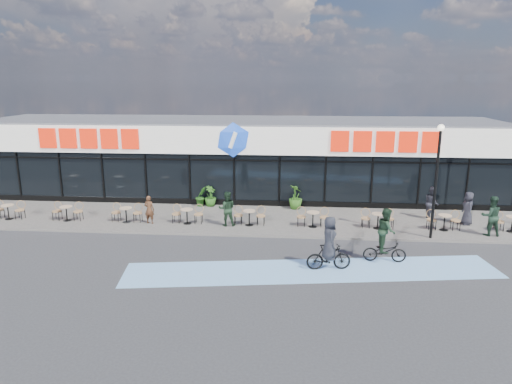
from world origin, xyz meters
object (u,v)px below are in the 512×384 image
at_px(lamp_post, 437,172).
at_px(potted_plant_right, 295,197).
at_px(cyclist_b, 385,240).
at_px(cyclist_a, 329,248).
at_px(patron_left, 149,210).
at_px(pedestrian_a, 468,208).
at_px(bistro_set_0, 9,210).
at_px(pedestrian_b, 432,203).
at_px(pedestrian_c, 491,216).
at_px(potted_plant_left, 201,196).
at_px(patron_right, 227,209).
at_px(potted_plant_mid, 210,196).

relative_size(lamp_post, potted_plant_right, 3.80).
bearing_deg(potted_plant_right, cyclist_b, -63.42).
height_order(potted_plant_right, cyclist_a, cyclist_a).
xyz_separation_m(patron_left, pedestrian_a, (15.42, 1.10, 0.11)).
relative_size(bistro_set_0, pedestrian_a, 0.95).
bearing_deg(pedestrian_a, pedestrian_b, -120.44).
bearing_deg(potted_plant_right, pedestrian_c, -22.70).
height_order(bistro_set_0, pedestrian_a, pedestrian_a).
xyz_separation_m(cyclist_a, cyclist_b, (2.25, 0.96, 0.05)).
height_order(pedestrian_b, pedestrian_c, pedestrian_c).
xyz_separation_m(potted_plant_right, patron_left, (-7.11, -3.20, 0.04)).
height_order(potted_plant_left, patron_left, patron_left).
xyz_separation_m(patron_left, patron_right, (3.82, -0.03, 0.15)).
height_order(patron_left, pedestrian_a, pedestrian_a).
bearing_deg(bistro_set_0, pedestrian_a, 2.30).
xyz_separation_m(potted_plant_left, cyclist_a, (6.45, -8.00, 0.21)).
bearing_deg(pedestrian_b, bistro_set_0, 94.46).
xyz_separation_m(lamp_post, pedestrian_a, (2.30, 2.14, -2.19)).
relative_size(bistro_set_0, potted_plant_mid, 1.35).
bearing_deg(pedestrian_a, lamp_post, -47.43).
distance_m(lamp_post, cyclist_a, 6.42).
xyz_separation_m(pedestrian_a, pedestrian_b, (-1.47, 0.85, 0.01)).
bearing_deg(potted_plant_right, lamp_post, -35.25).
bearing_deg(pedestrian_b, pedestrian_c, -141.87).
distance_m(potted_plant_mid, pedestrian_c, 13.98).
distance_m(bistro_set_0, pedestrian_c, 23.19).
relative_size(potted_plant_left, potted_plant_right, 0.83).
bearing_deg(pedestrian_b, potted_plant_right, 79.37).
xyz_separation_m(bistro_set_0, pedestrian_c, (23.18, -0.65, 0.46)).
relative_size(bistro_set_0, patron_right, 0.91).
distance_m(patron_left, cyclist_b, 11.22).
relative_size(potted_plant_left, cyclist_a, 0.53).
distance_m(patron_left, pedestrian_a, 15.46).
distance_m(pedestrian_a, cyclist_b, 6.83).
bearing_deg(potted_plant_left, cyclist_a, -51.11).
bearing_deg(potted_plant_mid, patron_left, -125.81).
bearing_deg(potted_plant_left, patron_left, -119.68).
relative_size(patron_right, cyclist_a, 0.81).
xyz_separation_m(patron_left, cyclist_a, (8.33, -4.69, 0.06)).
xyz_separation_m(patron_left, cyclist_b, (10.58, -3.73, 0.11)).
bearing_deg(patron_right, potted_plant_right, -142.38).
xyz_separation_m(pedestrian_b, pedestrian_c, (1.91, -2.41, 0.09)).
relative_size(pedestrian_b, pedestrian_c, 0.90).
height_order(patron_right, pedestrian_b, patron_right).
distance_m(lamp_post, pedestrian_b, 3.79).
relative_size(lamp_post, patron_left, 3.60).
xyz_separation_m(patron_right, pedestrian_c, (12.04, -0.42, 0.07)).
bearing_deg(cyclist_b, potted_plant_mid, 139.17).
bearing_deg(cyclist_a, pedestrian_b, 49.79).
xyz_separation_m(potted_plant_mid, potted_plant_right, (4.71, -0.14, 0.09)).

